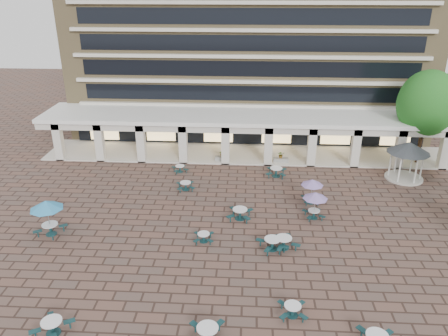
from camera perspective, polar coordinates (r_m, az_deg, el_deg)
The scene contains 20 objects.
ground at distance 32.75m, azimuth 2.67°, elevation -7.93°, with size 120.00×120.00×0.00m, color brown.
apartment_building at distance 53.59m, azimuth 3.44°, elevation 18.72°, with size 40.00×15.50×25.20m.
retail_arcade at distance 44.99m, azimuth 3.07°, elevation 5.28°, with size 42.00×6.60×4.40m.
picnic_table_0 at distance 25.73m, azimuth -21.52°, elevation -18.64°, with size 2.17×2.17×0.82m.
picnic_table_1 at distance 23.77m, azimuth -2.16°, elevation -20.69°, with size 2.08×2.08×0.85m.
picnic_table_2 at distance 25.41m, azimuth 8.94°, elevation -17.78°, with size 1.63×1.63×0.71m.
picnic_table_4 at distance 33.35m, azimuth -22.19°, elevation -4.64°, with size 2.36×2.36×2.73m.
picnic_table_5 at distance 33.74m, azimuth 2.10°, elevation -5.89°, with size 2.11×2.11×0.86m.
picnic_table_6 at distance 33.88m, azimuth 11.84°, elevation -3.66°, with size 1.92×1.92×2.21m.
picnic_table_7 at distance 30.60m, azimuth 7.80°, elevation -9.52°, with size 2.31×2.31×0.84m.
picnic_table_8 at distance 31.10m, azimuth -2.68°, elevation -8.95°, with size 1.51×1.51×0.65m.
picnic_table_9 at distance 38.40m, azimuth -5.04°, elevation -2.26°, with size 1.84×1.84×0.72m.
picnic_table_10 at distance 30.38m, azimuth 6.32°, elevation -9.71°, with size 2.28×2.28×0.84m.
picnic_table_11 at distance 36.14m, azimuth 11.45°, elevation -1.97°, with size 1.84×1.84×2.13m.
picnic_table_12 at distance 41.95m, azimuth -5.77°, elevation -0.02°, with size 1.78×1.78×0.65m.
picnic_table_13 at distance 41.08m, azimuth 6.83°, elevation -0.42°, with size 2.07×2.07×0.85m.
gazebo at distance 42.87m, azimuth 22.93°, elevation 1.98°, with size 3.82×3.82×3.55m.
tree_east_c at distance 46.14m, azimuth 25.04°, elevation 7.59°, with size 5.62×5.62×9.35m.
planter_left at distance 44.17m, azimuth -0.20°, elevation 1.45°, with size 1.50×0.60×1.21m.
planter_right at distance 44.21m, azimuth 7.43°, elevation 1.27°, with size 1.50×0.60×1.22m.
Camera 1 is at (0.16, -27.93, 17.09)m, focal length 35.00 mm.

